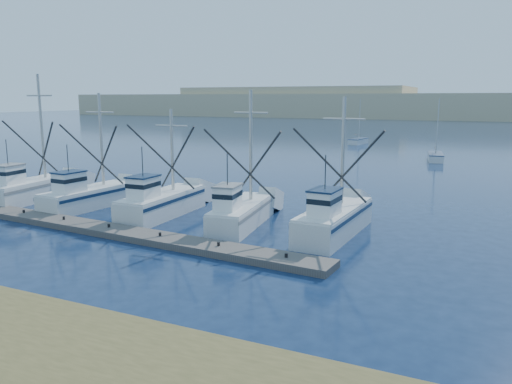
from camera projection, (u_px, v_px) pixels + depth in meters
ground at (179, 299)px, 20.48m from camera, size 500.00×500.00×0.00m
floating_dock at (109, 230)px, 30.43m from camera, size 29.00×4.09×0.39m
dune_ridge at (461, 106)px, 206.72m from camera, size 360.00×60.00×10.00m
trawler_fleet at (157, 202)px, 34.84m from camera, size 27.97×8.48×10.04m
sailboat_near at (435, 157)px, 65.92m from camera, size 2.62×6.55×8.10m
sailboat_far at (358, 141)px, 90.02m from camera, size 2.43×6.07×8.10m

